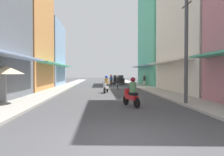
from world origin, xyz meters
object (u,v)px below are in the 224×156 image
Objects in this scene: motorbike_white at (106,85)px; utility_pole at (186,49)px; motorbike_silver at (117,83)px; pedestrian_crossing at (144,79)px; vendor_umbrella at (6,70)px; parked_car at (118,79)px; motorbike_red at (131,93)px; motorbike_orange at (111,81)px.

utility_pole reaches higher than motorbike_white.
motorbike_white is 0.98× the size of motorbike_silver.
vendor_umbrella is at bearing -122.56° from pedestrian_crossing.
parked_car is (0.99, 11.14, 0.04)m from motorbike_silver.
pedestrian_crossing is 0.27× the size of utility_pole.
pedestrian_crossing is (4.16, 4.87, 0.25)m from motorbike_silver.
motorbike_white is 9.63m from vendor_umbrella.
motorbike_silver is 0.29× the size of utility_pole.
motorbike_red and motorbike_orange have the same top height.
pedestrian_crossing is 17.95m from utility_pole.
motorbike_orange is 1.00× the size of motorbike_silver.
motorbike_red is at bearing -3.64° from vendor_umbrella.
motorbike_red is (1.08, -8.14, 0.00)m from motorbike_white.
parked_car is at bearing 116.82° from pedestrian_crossing.
motorbike_silver is (0.43, -5.56, 0.00)m from motorbike_orange.
parked_car is at bearing 81.34° from motorbike_white.
pedestrian_crossing is at bearing -63.18° from parked_car.
pedestrian_crossing is at bearing 85.36° from utility_pole.
vendor_umbrella is at bearing -110.01° from motorbike_orange.
motorbike_silver is 6.41m from pedestrian_crossing.
motorbike_white is at bearing 53.92° from vendor_umbrella.
pedestrian_crossing is at bearing 60.39° from motorbike_white.
vendor_umbrella reaches higher than motorbike_red.
utility_pole reaches higher than motorbike_red.
motorbike_orange is (-0.03, 18.74, 0.00)m from motorbike_red.
motorbike_red is at bearing -91.70° from motorbike_silver.
motorbike_silver is 0.44× the size of parked_car.
motorbike_red is 0.28× the size of utility_pole.
pedestrian_crossing is (4.55, 18.05, 0.25)m from motorbike_red.
motorbike_orange is at bearing -104.25° from parked_car.
pedestrian_crossing reaches higher than motorbike_red.
motorbike_orange is at bearing 69.99° from vendor_umbrella.
motorbike_silver is at bearing 88.30° from motorbike_red.
parked_car is 7.02m from pedestrian_crossing.
utility_pole is (2.72, -12.89, 2.45)m from motorbike_silver.
vendor_umbrella reaches higher than parked_car.
vendor_umbrella is at bearing 179.22° from utility_pole.
motorbike_red is at bearing -93.26° from parked_car.
parked_car is 0.67× the size of utility_pole.
motorbike_silver is (1.47, 5.04, 0.00)m from motorbike_white.
parked_car is at bearing 84.91° from motorbike_silver.
motorbike_white is 0.98× the size of motorbike_orange.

